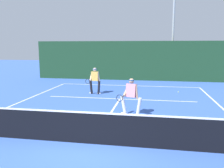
# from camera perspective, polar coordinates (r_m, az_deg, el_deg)

# --- Properties ---
(ground_plane) EXTENTS (80.00, 80.00, 0.00)m
(ground_plane) POSITION_cam_1_polar(r_m,az_deg,el_deg) (7.42, -5.12, -14.27)
(ground_plane) COLOR #3B63C1
(court_line_baseline_far) EXTENTS (10.28, 0.10, 0.01)m
(court_line_baseline_far) POSITION_cam_1_polar(r_m,az_deg,el_deg) (17.78, 4.01, -0.38)
(court_line_baseline_far) COLOR white
(court_line_baseline_far) RESTS_ON ground_plane
(court_line_service) EXTENTS (8.38, 0.10, 0.01)m
(court_line_service) POSITION_cam_1_polar(r_m,az_deg,el_deg) (13.29, 1.92, -3.63)
(court_line_service) COLOR white
(court_line_service) RESTS_ON ground_plane
(court_line_centre) EXTENTS (0.10, 6.40, 0.01)m
(court_line_centre) POSITION_cam_1_polar(r_m,az_deg,el_deg) (10.36, -0.48, -7.34)
(court_line_centre) COLOR white
(court_line_centre) RESTS_ON ground_plane
(tennis_net) EXTENTS (11.26, 0.09, 1.08)m
(tennis_net) POSITION_cam_1_polar(r_m,az_deg,el_deg) (7.23, -5.18, -10.51)
(tennis_net) COLOR #1E4723
(tennis_net) RESTS_ON ground_plane
(player_near) EXTENTS (1.06, 0.89, 1.61)m
(player_near) POSITION_cam_1_polar(r_m,az_deg,el_deg) (10.01, 4.66, -2.74)
(player_near) COLOR silver
(player_near) RESTS_ON ground_plane
(player_far) EXTENTS (0.82, 0.86, 1.64)m
(player_far) POSITION_cam_1_polar(r_m,az_deg,el_deg) (14.56, -4.21, 1.08)
(player_far) COLOR black
(player_far) RESTS_ON ground_plane
(tennis_ball) EXTENTS (0.07, 0.07, 0.07)m
(tennis_ball) POSITION_cam_1_polar(r_m,az_deg,el_deg) (15.71, 15.84, -1.87)
(tennis_ball) COLOR #D1E033
(tennis_ball) RESTS_ON ground_plane
(back_fence_windscreen) EXTENTS (17.30, 0.12, 3.39)m
(back_fence_windscreen) POSITION_cam_1_polar(r_m,az_deg,el_deg) (20.51, 4.93, 5.64)
(back_fence_windscreen) COLOR #1A3D23
(back_fence_windscreen) RESTS_ON ground_plane
(light_pole) EXTENTS (0.55, 0.44, 7.53)m
(light_pole) POSITION_cam_1_polar(r_m,az_deg,el_deg) (21.49, 14.66, 13.32)
(light_pole) COLOR #9EA39E
(light_pole) RESTS_ON ground_plane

